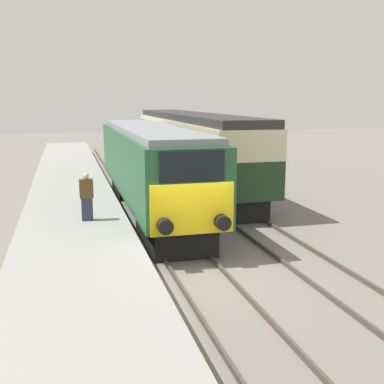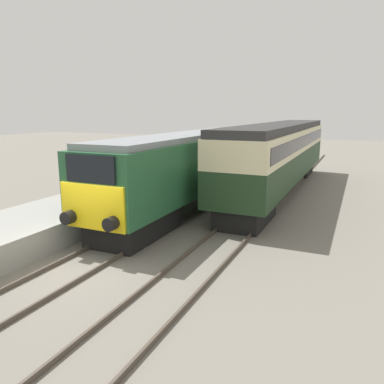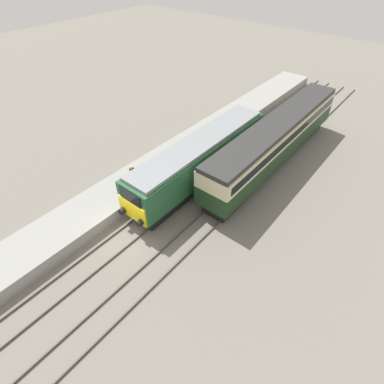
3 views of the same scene
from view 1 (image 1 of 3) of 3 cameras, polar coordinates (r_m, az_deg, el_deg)
The scene contains 7 objects.
ground_plane at distance 13.68m, azimuth 0.84°, elevation -9.86°, with size 120.00×120.00×0.00m, color slate.
platform_left at distance 20.78m, azimuth -14.04°, elevation -1.56°, with size 3.50×50.00×0.95m.
rails_near_track at distance 18.29m, azimuth -3.40°, elevation -4.24°, with size 1.51×60.00×0.14m.
rails_far_track at distance 19.23m, azimuth 6.60°, elevation -3.54°, with size 1.50×60.00×0.14m.
locomotive at distance 20.63m, azimuth -5.04°, elevation 3.21°, with size 2.70×14.65×3.72m.
passenger_carriage at distance 27.07m, azimuth -0.08°, elevation 5.91°, with size 2.75×18.45×4.08m.
person_on_platform at distance 16.02m, azimuth -12.38°, elevation -0.59°, with size 0.44×0.26×1.57m.
Camera 1 is at (-3.46, -12.31, 4.87)m, focal length 45.00 mm.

